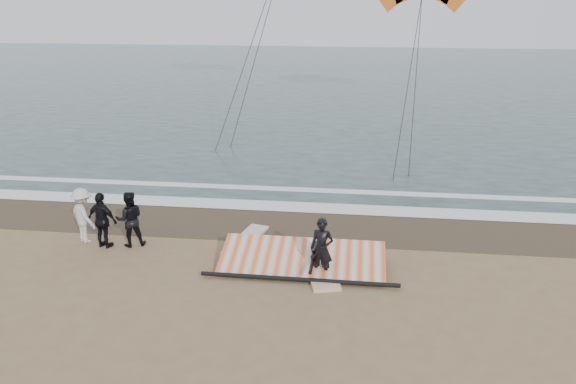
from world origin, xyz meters
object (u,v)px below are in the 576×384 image
board_white (319,267)px  board_cream (246,240)px  man_main (322,249)px  sail_rig (300,259)px

board_white → board_cream: board_white is taller
board_white → board_cream: (-2.19, 1.40, -0.00)m
man_main → board_cream: 3.03m
sail_rig → board_cream: bearing=142.4°
man_main → sail_rig: size_ratio=0.32×
man_main → sail_rig: 1.00m
board_white → sail_rig: size_ratio=0.49×
board_cream → board_white: bearing=-19.1°
board_cream → sail_rig: size_ratio=0.43×
man_main → board_white: man_main is taller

